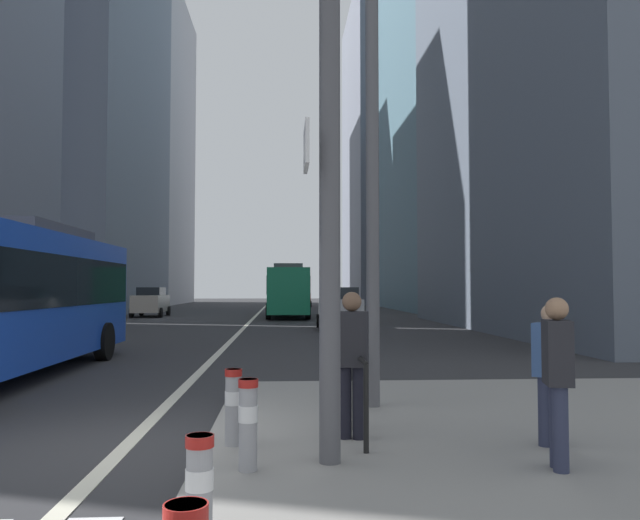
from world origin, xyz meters
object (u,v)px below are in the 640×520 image
bollard_right (248,419)px  pedestrian_walking (558,374)px  street_lamp_post (372,69)px  car_oncoming_mid (151,302)px  bollard_back (233,403)px  car_receding_near (340,308)px  pedestrian_waiting (352,357)px  car_receding_far (300,297)px  traffic_signal_gantry (88,69)px  pedestrian_far (552,368)px  bollard_left (199,486)px  city_bus_red_receding (288,289)px

bollard_right → pedestrian_walking: size_ratio=0.53×
street_lamp_post → pedestrian_walking: 5.49m
car_oncoming_mid → bollard_back: car_oncoming_mid is taller
car_receding_near → bollard_right: size_ratio=4.82×
pedestrian_waiting → car_receding_far: bearing=89.2°
car_oncoming_mid → car_receding_near: bearing=-49.3°
traffic_signal_gantry → bollard_back: size_ratio=8.48×
car_oncoming_mid → pedestrian_waiting: bearing=-74.1°
car_oncoming_mid → car_receding_near: size_ratio=1.02×
pedestrian_far → street_lamp_post: bearing=124.4°
car_oncoming_mid → street_lamp_post: (10.18, -32.04, 4.29)m
car_receding_far → bollard_right: size_ratio=5.11×
car_receding_near → pedestrian_walking: car_receding_near is taller
street_lamp_post → pedestrian_far: size_ratio=5.02×
car_oncoming_mid → car_receding_near: same height
street_lamp_post → car_oncoming_mid: bearing=107.6°
pedestrian_far → car_oncoming_mid: bearing=109.0°
car_receding_far → street_lamp_post: bearing=-90.3°
bollard_left → pedestrian_far: (3.58, 2.49, 0.44)m
bollard_left → city_bus_red_receding: bearing=88.7°
traffic_signal_gantry → pedestrian_waiting: traffic_signal_gantry is taller
street_lamp_post → bollard_right: 5.84m
city_bus_red_receding → bollard_left: bearing=-91.3°
traffic_signal_gantry → bollard_left: size_ratio=9.34×
car_receding_far → traffic_signal_gantry: 54.69m
traffic_signal_gantry → city_bus_red_receding: bearing=86.2°
car_oncoming_mid → bollard_left: size_ratio=5.61×
street_lamp_post → city_bus_red_receding: bearing=92.0°
city_bus_red_receding → pedestrian_waiting: 33.12m
city_bus_red_receding → bollard_right: size_ratio=11.93×
pedestrian_walking → pedestrian_far: (0.31, 0.83, -0.06)m
car_receding_near → street_lamp_post: street_lamp_post is taller
pedestrian_far → car_receding_near: bearing=91.2°
pedestrian_walking → pedestrian_far: 0.89m
traffic_signal_gantry → pedestrian_walking: size_ratio=4.31×
city_bus_red_receding → bollard_right: bearing=-91.0°
bollard_back → pedestrian_walking: 3.48m
car_receding_far → bollard_back: 53.77m
car_receding_near → pedestrian_far: 21.20m
city_bus_red_receding → pedestrian_waiting: size_ratio=6.11×
car_oncoming_mid → bollard_right: bearing=-76.4°
city_bus_red_receding → car_receding_near: size_ratio=2.47×
car_receding_near → pedestrian_walking: 22.03m
bollard_right → car_receding_near: bearing=82.4°
car_receding_far → pedestrian_far: size_ratio=2.84×
bollard_left → pedestrian_waiting: pedestrian_waiting is taller
bollard_left → bollard_back: size_ratio=0.91×
street_lamp_post → bollard_left: (-1.91, -4.92, -4.70)m
street_lamp_post → pedestrian_walking: street_lamp_post is taller
pedestrian_walking → pedestrian_far: pedestrian_walking is taller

